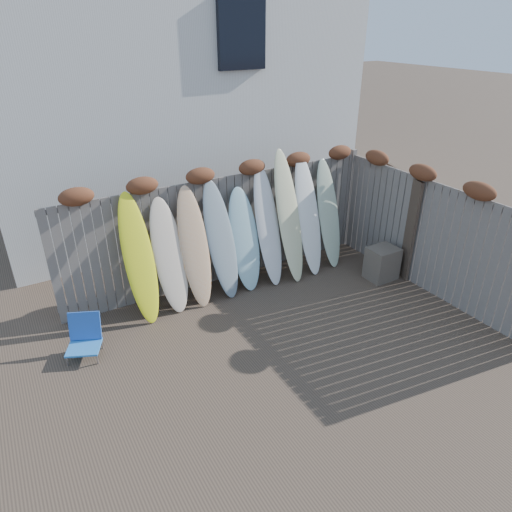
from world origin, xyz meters
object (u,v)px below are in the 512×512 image
wooden_crate (382,263)px  surfboard_0 (139,259)px  lattice_panel (397,221)px  beach_chair (84,337)px

wooden_crate → surfboard_0: 4.48m
wooden_crate → surfboard_0: (-4.28, 1.11, 0.73)m
surfboard_0 → lattice_panel: bearing=-10.4°
wooden_crate → lattice_panel: lattice_panel is taller
wooden_crate → surfboard_0: surfboard_0 is taller
beach_chair → surfboard_0: size_ratio=0.29×
wooden_crate → surfboard_0: size_ratio=0.29×
lattice_panel → beach_chair: bearing=-165.4°
beach_chair → wooden_crate: 5.39m
wooden_crate → lattice_panel: 0.89m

